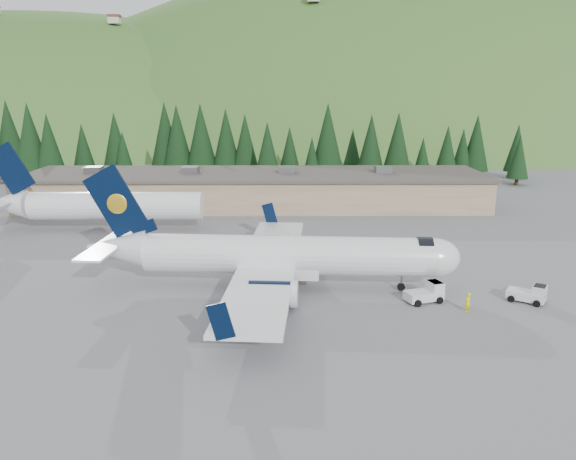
# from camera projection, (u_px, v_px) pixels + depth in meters

# --- Properties ---
(ground) EXTENTS (600.00, 600.00, 0.00)m
(ground) POSITION_uv_depth(u_px,v_px,m) (288.00, 288.00, 51.74)
(ground) COLOR slate
(airliner) EXTENTS (34.25, 32.14, 11.36)m
(airliner) POSITION_uv_depth(u_px,v_px,m) (277.00, 256.00, 51.06)
(airliner) COLOR white
(airliner) RESTS_ON ground
(second_airliner) EXTENTS (27.50, 11.00, 10.05)m
(second_airliner) POSITION_uv_depth(u_px,v_px,m) (94.00, 205.00, 72.12)
(second_airliner) COLOR white
(second_airliner) RESTS_ON ground
(baggage_tug_a) EXTENTS (3.54, 2.72, 1.71)m
(baggage_tug_a) POSITION_uv_depth(u_px,v_px,m) (427.00, 293.00, 48.31)
(baggage_tug_a) COLOR silver
(baggage_tug_a) RESTS_ON ground
(baggage_tug_b) EXTENTS (3.42, 3.01, 1.64)m
(baggage_tug_b) POSITION_uv_depth(u_px,v_px,m) (530.00, 294.00, 48.12)
(baggage_tug_b) COLOR silver
(baggage_tug_b) RESTS_ON ground
(terminal_building) EXTENTS (71.00, 17.00, 6.10)m
(terminal_building) POSITION_uv_depth(u_px,v_px,m) (255.00, 189.00, 87.91)
(terminal_building) COLOR #8E7259
(terminal_building) RESTS_ON ground
(ramp_worker) EXTENTS (0.72, 0.69, 1.67)m
(ramp_worker) POSITION_uv_depth(u_px,v_px,m) (468.00, 302.00, 45.98)
(ramp_worker) COLOR #F4EA00
(ramp_worker) RESTS_ON ground
(tree_line) EXTENTS (111.85, 18.19, 14.47)m
(tree_line) POSITION_uv_depth(u_px,v_px,m) (214.00, 142.00, 109.17)
(tree_line) COLOR black
(tree_line) RESTS_ON ground
(hills) EXTENTS (614.00, 330.00, 300.00)m
(hills) POSITION_uv_depth(u_px,v_px,m) (395.00, 301.00, 273.36)
(hills) COLOR #214D18
(hills) RESTS_ON ground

